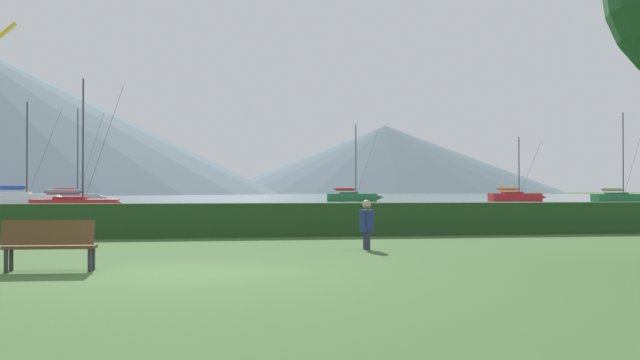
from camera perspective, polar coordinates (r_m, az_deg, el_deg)
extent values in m
plane|color=#3D602D|center=(14.19, -10.03, -6.79)|extent=(1000.00, 1000.00, 0.00)
cube|color=#8499A8|center=(151.12, -10.14, -1.30)|extent=(320.00, 246.00, 0.00)
cube|color=#284C23|center=(25.13, -10.08, -2.92)|extent=(80.00, 1.20, 1.08)
cube|color=#236B38|center=(104.55, 2.34, -1.28)|extent=(6.93, 3.52, 1.04)
cone|color=#236B38|center=(104.69, 4.41, -1.28)|extent=(1.29, 1.09, 0.88)
cube|color=#206032|center=(104.54, 2.13, -1.07)|extent=(2.72, 2.04, 0.66)
cylinder|color=#333338|center=(104.63, 2.65, 1.42)|extent=(0.13, 0.13, 9.78)
cylinder|color=#333338|center=(104.53, 1.83, -0.68)|extent=(2.94, 0.69, 0.11)
cylinder|color=red|center=(104.53, 1.83, -0.68)|extent=(2.56, 0.90, 0.42)
cylinder|color=#333338|center=(104.68, 3.50, 1.29)|extent=(3.09, 0.64, 9.30)
cube|color=red|center=(107.76, 14.11, -1.23)|extent=(6.94, 2.69, 1.07)
cone|color=red|center=(109.23, 16.02, -1.22)|extent=(1.22, 0.97, 0.91)
cube|color=#A52020|center=(107.61, 13.91, -1.03)|extent=(2.62, 1.77, 0.68)
cylinder|color=#333338|center=(108.01, 14.39, 0.94)|extent=(0.14, 0.14, 8.07)
cylinder|color=#333338|center=(107.41, 13.63, -0.64)|extent=(3.08, 0.28, 0.12)
cylinder|color=orange|center=(107.41, 13.63, -0.64)|extent=(2.63, 0.56, 0.43)
cylinder|color=#333338|center=(108.61, 15.18, 0.82)|extent=(3.24, 0.20, 7.68)
cube|color=white|center=(82.43, -21.13, -1.34)|extent=(7.25, 2.75, 1.12)
cone|color=white|center=(81.58, -18.33, -1.36)|extent=(1.27, 1.01, 0.96)
cube|color=silver|center=(82.52, -21.40, -1.06)|extent=(2.73, 1.83, 0.72)
cylinder|color=#333338|center=(82.38, -20.70, 2.05)|extent=(0.14, 0.14, 9.65)
cylinder|color=#333338|center=(82.66, -21.80, -0.52)|extent=(3.22, 0.26, 0.12)
cylinder|color=#2847A3|center=(82.66, -21.80, -0.52)|extent=(2.75, 0.56, 0.45)
cylinder|color=#333338|center=(82.00, -19.55, 1.88)|extent=(3.40, 0.17, 9.18)
cube|color=#9E9EA3|center=(99.44, -17.68, -1.28)|extent=(6.54, 2.33, 1.02)
cone|color=#9E9EA3|center=(98.96, -15.55, -1.29)|extent=(1.13, 0.89, 0.87)
cube|color=gray|center=(99.49, -17.89, -1.06)|extent=(2.44, 1.60, 0.65)
cylinder|color=#333338|center=(99.46, -17.35, 1.88)|extent=(0.13, 0.13, 10.88)
cylinder|color=#333338|center=(99.57, -18.20, -0.66)|extent=(2.93, 0.16, 0.11)
cylinder|color=red|center=(99.57, -18.20, -0.66)|extent=(2.50, 0.45, 0.41)
cylinder|color=#333338|center=(99.24, -16.47, 1.73)|extent=(3.10, 0.08, 10.34)
cube|color=#236B38|center=(102.65, 21.09, -1.25)|extent=(6.53, 2.49, 1.01)
cube|color=#206032|center=(102.47, 20.91, -1.04)|extent=(2.46, 1.65, 0.64)
cylinder|color=#333338|center=(103.00, 21.35, 1.71)|extent=(0.13, 0.13, 10.55)
cylinder|color=#333338|center=(102.22, 20.65, -0.66)|extent=(2.90, 0.24, 0.11)
cylinder|color=tan|center=(102.22, 20.65, -0.66)|extent=(2.48, 0.51, 0.41)
cylinder|color=#333338|center=(103.74, 22.09, 1.56)|extent=(3.06, 0.16, 10.03)
cube|color=red|center=(54.68, -17.51, -1.81)|extent=(5.69, 2.14, 0.88)
cone|color=red|center=(54.24, -14.16, -1.83)|extent=(0.99, 0.79, 0.75)
cube|color=#A52020|center=(54.73, -17.84, -1.48)|extent=(2.14, 1.43, 0.56)
cylinder|color=#333338|center=(54.69, -16.99, 2.70)|extent=(0.11, 0.11, 8.53)
cylinder|color=#333338|center=(54.81, -18.31, -0.84)|extent=(2.53, 0.19, 0.10)
cylinder|color=gray|center=(54.81, -18.31, -0.84)|extent=(2.16, 0.44, 0.35)
cylinder|color=#333338|center=(54.49, -15.62, 2.48)|extent=(2.67, 0.13, 8.11)
cube|color=brown|center=(15.18, -19.18, -4.66)|extent=(1.67, 0.56, 0.06)
cube|color=brown|center=(14.98, -19.33, -3.66)|extent=(1.64, 0.24, 0.45)
cylinder|color=#333338|center=(15.21, -16.31, -5.51)|extent=(0.08, 0.08, 0.45)
cylinder|color=#333338|center=(15.54, -21.71, -5.39)|extent=(0.08, 0.08, 0.45)
cylinder|color=#333338|center=(14.89, -16.53, -5.62)|extent=(0.08, 0.08, 0.45)
cylinder|color=#333338|center=(15.22, -22.05, -5.48)|extent=(0.08, 0.08, 0.45)
cylinder|color=#2D3347|center=(19.51, 3.50, -4.48)|extent=(0.14, 0.14, 0.45)
cylinder|color=#2D3347|center=(19.68, 3.39, -4.45)|extent=(0.14, 0.14, 0.45)
cylinder|color=navy|center=(19.57, 3.44, -3.01)|extent=(0.36, 0.36, 0.55)
cylinder|color=navy|center=(19.33, 3.60, -2.95)|extent=(0.09, 0.09, 0.49)
cylinder|color=navy|center=(19.80, 3.29, -2.90)|extent=(0.09, 0.09, 0.49)
sphere|color=tan|center=(19.55, 3.44, -1.79)|extent=(0.22, 0.22, 0.22)
cone|color=slate|center=(418.94, 4.81, 1.53)|extent=(187.44, 187.44, 36.25)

